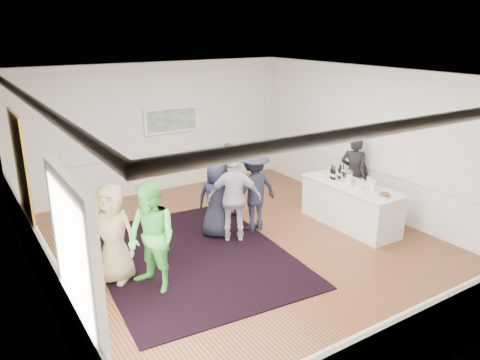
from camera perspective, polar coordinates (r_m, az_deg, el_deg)
floor at (r=8.91m, az=0.57°, el=-8.36°), size 8.00×8.00×0.00m
ceiling at (r=8.01m, az=0.65°, el=12.59°), size 7.00×8.00×0.02m
wall_left at (r=7.12m, az=-23.68°, el=-2.93°), size 0.02×8.00×3.20m
wall_right at (r=10.59m, az=16.71°, el=4.42°), size 0.02×8.00×3.20m
wall_back at (r=11.77m, az=-10.20°, el=6.22°), size 7.00×0.02×3.20m
wall_front at (r=5.65m, az=23.73°, el=-8.39°), size 7.00×0.02×3.20m
wainscoting at (r=8.69m, az=0.58°, el=-5.41°), size 7.00×8.00×1.00m
mirror at (r=8.30m, az=-25.08°, el=1.21°), size 0.05×1.25×1.85m
doorway at (r=5.48m, az=-19.36°, el=-10.79°), size 0.10×1.78×2.56m
landscape_painting at (r=11.84m, az=-8.35°, el=7.28°), size 1.44×0.06×0.66m
area_rug at (r=8.65m, az=-5.83°, el=-9.23°), size 3.55×4.47×0.02m
serving_table at (r=10.00m, az=13.31°, el=-2.98°), size 0.85×2.22×0.90m
bartender at (r=10.82m, az=13.72°, el=0.84°), size 0.67×0.74×1.70m
guest_tan at (r=7.79m, az=-15.26°, el=-6.35°), size 0.94×0.95×1.66m
guest_green at (r=7.38m, az=-10.71°, el=-6.93°), size 0.92×1.04×1.77m
guest_lilac at (r=8.93m, az=-0.65°, el=-2.21°), size 1.09×0.89×1.73m
guest_dark_a at (r=9.42m, az=1.68°, el=-1.22°), size 1.13×0.69×1.70m
guest_dark_b at (r=10.06m, az=-1.47°, el=-0.05°), size 0.68×0.53×1.66m
guest_navy at (r=9.16m, az=-2.91°, el=-2.41°), size 0.87×0.87×1.52m
wine_bottles at (r=10.15m, az=11.72°, el=1.04°), size 0.33×0.22×0.31m
juice_pitchers at (r=9.62m, az=14.67°, el=-0.36°), size 0.37×0.61×0.24m
ice_bucket at (r=9.97m, az=12.85°, el=0.40°), size 0.26×0.26×0.25m
nut_bowl at (r=9.28m, az=17.22°, el=-1.80°), size 0.24×0.24×0.08m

